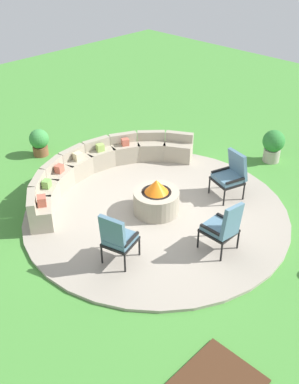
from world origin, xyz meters
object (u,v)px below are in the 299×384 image
at_px(lounge_chair_back_left, 231,174).
at_px(lounge_chair_front_left, 117,237).
at_px(fire_pit, 156,199).
at_px(lounge_chair_front_right, 224,226).
at_px(potted_plant_1, 273,144).
at_px(curved_stone_bench, 99,167).
at_px(potted_plant_0, 39,141).

bearing_deg(lounge_chair_back_left, lounge_chair_front_left, 106.03).
distance_m(fire_pit, lounge_chair_front_left, 1.77).
bearing_deg(lounge_chair_front_right, potted_plant_1, 18.75).
height_order(curved_stone_bench, lounge_chair_front_left, lounge_chair_front_left).
distance_m(curved_stone_bench, potted_plant_1, 4.40).
xyz_separation_m(fire_pit, potted_plant_0, (-0.19, 4.01, 0.02)).
height_order(lounge_chair_front_right, lounge_chair_back_left, lounge_chair_front_right).
bearing_deg(potted_plant_0, lounge_chair_front_right, -88.76).
xyz_separation_m(lounge_chair_back_left, potted_plant_0, (-1.78, 4.75, -0.23)).
bearing_deg(curved_stone_bench, potted_plant_0, 96.70).
height_order(lounge_chair_front_right, potted_plant_0, lounge_chair_front_right).
distance_m(lounge_chair_front_left, lounge_chair_front_right, 1.94).
relative_size(lounge_chair_front_left, lounge_chair_front_right, 1.01).
xyz_separation_m(curved_stone_bench, potted_plant_0, (-0.25, 2.11, 0.04)).
xyz_separation_m(lounge_chair_front_right, potted_plant_0, (-0.12, 5.76, -0.22)).
bearing_deg(lounge_chair_back_left, potted_plant_0, 38.69).
relative_size(fire_pit, lounge_chair_front_right, 0.89).
height_order(fire_pit, curved_stone_bench, fire_pit).
bearing_deg(lounge_chair_front_left, potted_plant_1, 75.43).
relative_size(lounge_chair_front_right, lounge_chair_back_left, 1.02).
distance_m(curved_stone_bench, potted_plant_0, 2.12).
relative_size(fire_pit, potted_plant_1, 1.15).
distance_m(curved_stone_bench, lounge_chair_front_left, 3.05).
distance_m(fire_pit, curved_stone_bench, 1.90).
distance_m(lounge_chair_front_right, potted_plant_1, 4.02).
xyz_separation_m(fire_pit, lounge_chair_front_right, (-0.06, -1.75, 0.25)).
relative_size(potted_plant_0, potted_plant_1, 0.85).
bearing_deg(lounge_chair_front_right, potted_plant_0, 91.74).
xyz_separation_m(lounge_chair_front_right, lounge_chair_back_left, (1.65, 1.02, 0.00)).
xyz_separation_m(curved_stone_bench, lounge_chair_back_left, (1.53, -2.64, 0.27)).
height_order(fire_pit, lounge_chair_front_left, lounge_chair_front_left).
distance_m(curved_stone_bench, lounge_chair_back_left, 3.06).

